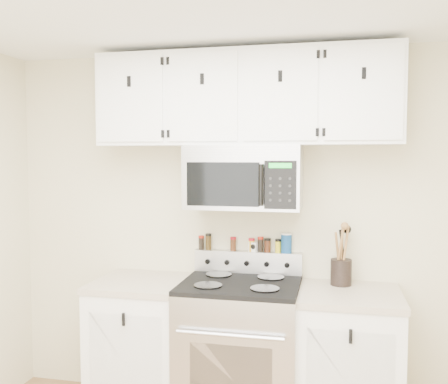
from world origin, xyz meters
The scene contains 16 objects.
back_wall centered at (0.00, 1.75, 1.25)m, with size 3.50×0.01×2.50m, color beige.
range centered at (0.00, 1.43, 0.49)m, with size 0.76×0.65×1.10m.
base_cabinet_left centered at (-0.69, 1.45, 0.46)m, with size 0.64×0.62×0.92m.
base_cabinet_right centered at (0.69, 1.45, 0.46)m, with size 0.64×0.62×0.92m.
microwave centered at (0.00, 1.55, 1.63)m, with size 0.76×0.44×0.42m.
upper_cabinets centered at (0.00, 1.58, 2.15)m, with size 2.00×0.35×0.62m.
utensil_crock centered at (0.64, 1.61, 1.02)m, with size 0.14×0.14×0.40m.
kitchen_timer centered at (0.04, 1.71, 1.13)m, with size 0.06×0.05×0.07m, color white.
salt_canister centered at (0.27, 1.71, 1.17)m, with size 0.08×0.08×0.14m.
spice_jar_0 centered at (-0.34, 1.71, 1.15)m, with size 0.04×0.04×0.10m.
spice_jar_1 centered at (-0.29, 1.71, 1.16)m, with size 0.04×0.04×0.12m.
spice_jar_2 centered at (-0.11, 1.71, 1.15)m, with size 0.04×0.04×0.10m.
spice_jar_3 centered at (0.03, 1.71, 1.15)m, with size 0.04×0.04×0.09m.
spice_jar_4 centered at (0.09, 1.71, 1.15)m, with size 0.04×0.04×0.11m.
spice_jar_5 centered at (0.14, 1.71, 1.15)m, with size 0.05×0.05×0.10m.
spice_jar_6 centered at (0.21, 1.71, 1.15)m, with size 0.04×0.04×0.09m.
Camera 1 is at (0.58, -1.72, 1.76)m, focal length 40.00 mm.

